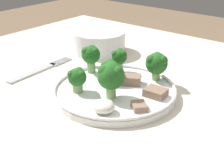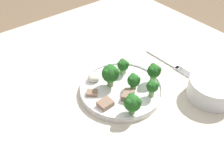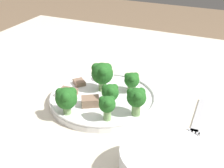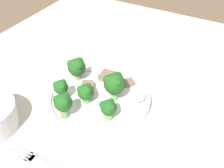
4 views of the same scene
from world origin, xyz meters
The scene contains 14 objects.
table centered at (0.00, 0.00, 0.65)m, with size 1.08×0.99×0.76m.
dinner_plate centered at (-0.02, 0.04, 0.77)m, with size 0.24×0.24×0.02m.
fork centered at (-0.23, 0.03, 0.76)m, with size 0.03×0.18×0.00m.
cream_bowl centered at (-0.21, 0.21, 0.78)m, with size 0.14×0.14×0.06m.
broccoli_floret_near_rim_left centered at (-0.07, -0.01, 0.80)m, with size 0.04×0.04×0.05m.
broccoli_floret_center_left centered at (-0.05, 0.06, 0.80)m, with size 0.04×0.04×0.05m.
broccoli_floret_back_left centered at (-0.07, 0.12, 0.80)m, with size 0.03×0.03×0.05m.
broccoli_floret_front_left centered at (-0.01, 0.01, 0.81)m, with size 0.05×0.05×0.07m.
broccoli_floret_center_back centered at (0.02, 0.13, 0.81)m, with size 0.05×0.04×0.06m.
broccoli_floret_mid_cluster centered at (-0.11, 0.08, 0.81)m, with size 0.04×0.04×0.06m.
meat_slice_front_slice centered at (0.06, 0.01, 0.78)m, with size 0.04×0.04×0.01m.
meat_slice_middle_slice centered at (0.06, 0.07, 0.78)m, with size 0.04×0.03×0.01m.
meat_slice_rear_slice centered at (-0.01, 0.08, 0.78)m, with size 0.05×0.04×0.02m.
sauce_dollop centered at (0.02, -0.04, 0.78)m, with size 0.04×0.04×0.02m.
Camera 1 is at (0.31, -0.38, 1.04)m, focal length 50.00 mm.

